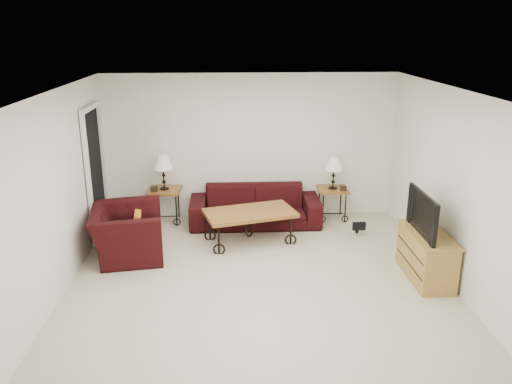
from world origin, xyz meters
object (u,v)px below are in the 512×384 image
television (429,214)px  coffee_table (250,227)px  side_table_right (332,204)px  backpack (358,221)px  armchair (127,233)px  lamp_left (163,172)px  lamp_right (334,173)px  tv_stand (426,256)px  sofa (255,206)px  side_table_left (165,206)px

television → coffee_table: bearing=-120.2°
side_table_right → backpack: bearing=-67.5°
armchair → television: television is taller
lamp_left → backpack: (3.18, -0.69, -0.68)m
lamp_left → television: size_ratio=0.62×
side_table_right → lamp_right: 0.56m
coffee_table → armchair: bearing=-167.0°
tv_stand → lamp_left: bearing=148.5°
sofa → tv_stand: tv_stand is taller
sofa → backpack: (1.65, -0.51, -0.11)m
lamp_left → lamp_right: lamp_left is taller
backpack → tv_stand: bearing=-91.8°
side_table_right → coffee_table: bearing=-147.2°
television → tv_stand: bearing=90.0°
sofa → television: (2.16, -2.10, 0.60)m
lamp_left → backpack: bearing=-12.3°
armchair → tv_stand: (4.11, -0.91, -0.05)m
backpack → side_table_right: bearing=92.1°
lamp_left → lamp_right: (2.89, 0.00, -0.05)m
side_table_right → side_table_left: bearing=-180.0°
lamp_left → lamp_right: size_ratio=1.06×
lamp_left → coffee_table: (1.42, -0.95, -0.63)m
sofa → television: 3.07m
side_table_left → side_table_right: bearing=0.0°
lamp_left → coffee_table: lamp_left is taller
armchair → backpack: bearing=-87.7°
coffee_table → lamp_right: bearing=32.8°
side_table_right → lamp_right: (0.00, 0.00, 0.56)m
sofa → lamp_left: size_ratio=3.71×
lamp_right → television: 2.42m
sofa → lamp_left: lamp_left is taller
lamp_left → television: bearing=-31.7°
lamp_left → side_table_left: bearing=0.0°
side_table_left → tv_stand: size_ratio=0.55×
sofa → armchair: (-1.93, -1.19, 0.05)m
television → backpack: bearing=-162.1°
sofa → lamp_right: (1.36, 0.18, 0.52)m
lamp_right → armchair: (-3.29, -1.37, -0.47)m
armchair → backpack: armchair is taller
tv_stand → side_table_right: bearing=109.8°
side_table_left → television: television is taller
sofa → armchair: 2.26m
side_table_left → lamp_left: 0.59m
lamp_right → side_table_left: bearing=-180.0°
lamp_right → coffee_table: size_ratio=0.41×
coffee_table → television: 2.72m
lamp_right → backpack: lamp_right is taller
lamp_left → lamp_right: 2.89m
side_table_left → television: bearing=-31.7°
side_table_left → backpack: (3.18, -0.69, -0.09)m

